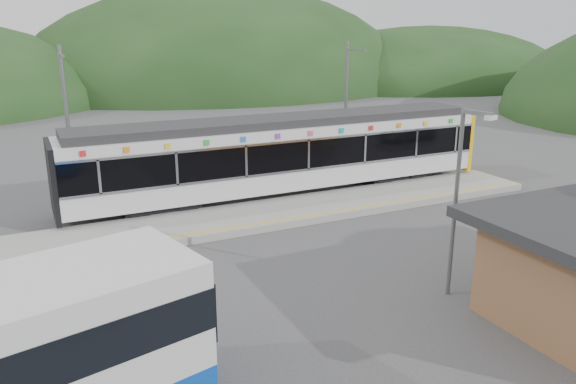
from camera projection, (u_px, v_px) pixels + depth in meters
name	position (u px, v px, depth m)	size (l,w,h in m)	color
ground	(302.00, 244.00, 20.71)	(120.00, 120.00, 0.00)	#4C4C4F
hills	(364.00, 188.00, 27.87)	(146.00, 149.00, 26.00)	#1E3D19
platform	(267.00, 214.00, 23.52)	(26.00, 3.20, 0.30)	#9E9E99
yellow_line	(280.00, 220.00, 22.36)	(26.00, 0.10, 0.01)	yellow
train	(285.00, 153.00, 26.20)	(20.44, 3.01, 3.74)	black
catenary_mast_west	(68.00, 125.00, 24.16)	(0.18, 1.80, 7.00)	slate
catenary_mast_east	(346.00, 106.00, 30.01)	(0.18, 1.80, 7.00)	slate
lamp_post	(460.00, 188.00, 15.80)	(0.38, 1.02, 5.58)	slate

